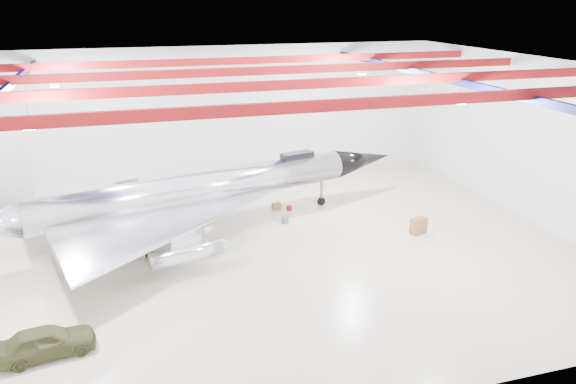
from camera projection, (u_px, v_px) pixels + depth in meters
name	position (u px, v px, depth m)	size (l,w,h in m)	color
floor	(244.00, 251.00, 34.06)	(40.00, 40.00, 0.00)	beige
wall_back	(202.00, 115.00, 45.82)	(40.00, 40.00, 0.00)	silver
wall_right	(532.00, 140.00, 37.74)	(30.00, 30.00, 0.00)	silver
ceiling	(239.00, 67.00, 30.46)	(40.00, 40.00, 0.00)	#0A0F38
ceiling_structure	(239.00, 80.00, 30.68)	(39.50, 29.50, 1.08)	maroon
jet_aircraft	(199.00, 193.00, 36.18)	(29.29, 20.50, 8.10)	silver
jeep	(46.00, 342.00, 23.94)	(1.63, 4.05, 1.38)	#393C1E
desk	(419.00, 226.00, 36.52)	(1.14, 0.57, 1.05)	brown
crate_ply	(151.00, 235.00, 35.94)	(0.58, 0.46, 0.41)	olive
toolbox_red	(184.00, 214.00, 39.51)	(0.46, 0.37, 0.32)	#A11010
engine_drum	(285.00, 220.00, 38.33)	(0.50, 0.50, 0.45)	#59595B
parts_bin	(277.00, 206.00, 40.82)	(0.62, 0.50, 0.44)	olive
crate_small	(102.00, 224.00, 37.87)	(0.44, 0.35, 0.30)	#59595B
tool_chest	(289.00, 208.00, 40.63)	(0.39, 0.39, 0.35)	#A11010
oil_barrel	(188.00, 227.00, 37.24)	(0.51, 0.41, 0.36)	olive
spares_box	(224.00, 193.00, 43.76)	(0.41, 0.41, 0.37)	#59595B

